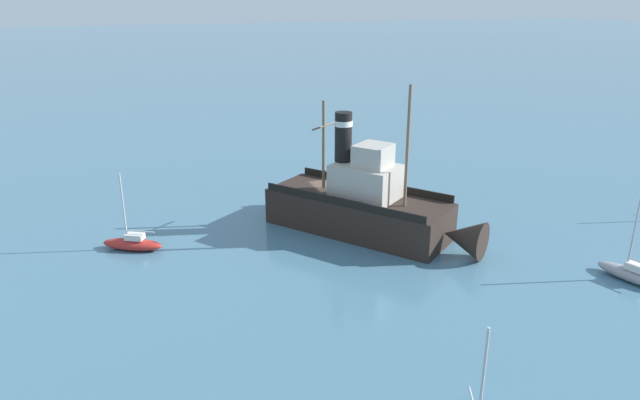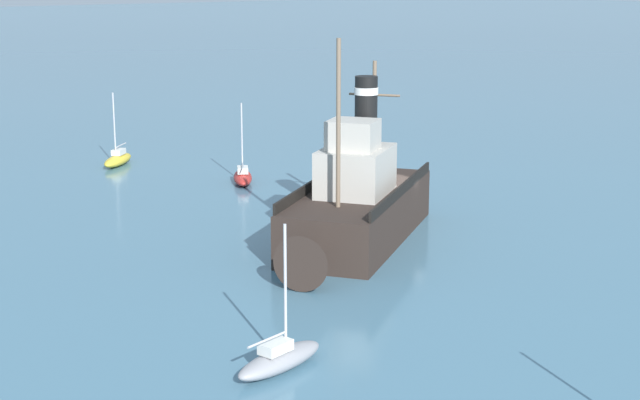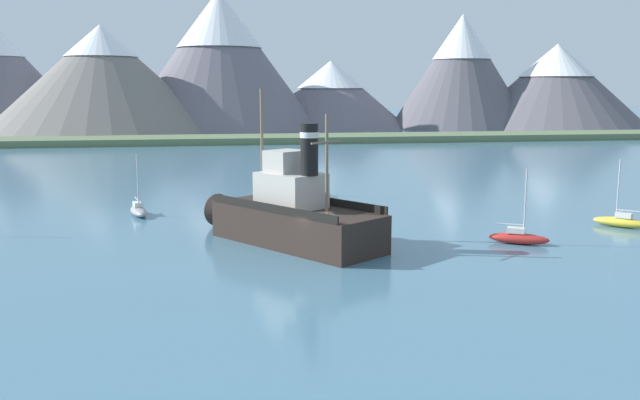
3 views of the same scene
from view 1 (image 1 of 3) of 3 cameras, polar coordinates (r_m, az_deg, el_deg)
name	(u,v)px [view 1 (image 1 of 3)]	position (r m, az deg, el deg)	size (l,w,h in m)	color
ground_plane	(331,217)	(40.27, 1.13, -1.69)	(600.00, 600.00, 0.00)	#477289
old_tugboat	(366,206)	(37.13, 4.65, -0.63)	(11.18, 13.64, 9.90)	#2D231E
sailboat_grey	(632,274)	(35.64, 28.72, -6.50)	(2.04, 3.96, 4.90)	gray
sailboat_red	(133,243)	(36.85, -18.23, -4.13)	(3.84, 2.84, 4.90)	#B22823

